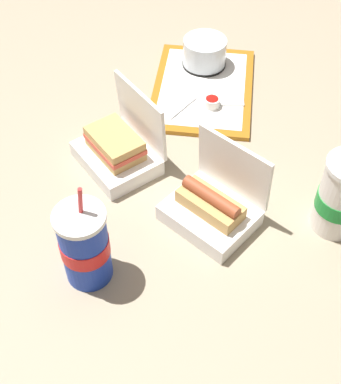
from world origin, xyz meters
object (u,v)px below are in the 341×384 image
(ketchup_cup, at_px, (212,102))
(soda_cup_right, at_px, (85,245))
(cake_container, at_px, (205,53))
(plastic_fork, at_px, (183,107))
(food_tray, at_px, (203,89))
(clamshell_hotdog_right, at_px, (213,206))
(clamshell_sandwich_corner, at_px, (119,149))

(ketchup_cup, xyz_separation_m, soda_cup_right, (-0.47, 0.31, 0.06))
(soda_cup_right, bearing_deg, cake_container, -25.62)
(cake_container, height_order, ketchup_cup, cake_container)
(ketchup_cup, relative_size, plastic_fork, 0.36)
(plastic_fork, xyz_separation_m, soda_cup_right, (-0.47, 0.23, 0.07))
(cake_container, xyz_separation_m, plastic_fork, (-0.18, 0.08, -0.03))
(food_tray, distance_m, soda_cup_right, 0.63)
(clamshell_hotdog_right, distance_m, clamshell_sandwich_corner, 0.27)
(ketchup_cup, relative_size, clamshell_hotdog_right, 0.17)
(food_tray, relative_size, cake_container, 3.47)
(food_tray, height_order, clamshell_sandwich_corner, clamshell_sandwich_corner)
(plastic_fork, bearing_deg, clamshell_hotdog_right, -132.53)
(ketchup_cup, distance_m, soda_cup_right, 0.56)
(food_tray, distance_m, cake_container, 0.11)
(plastic_fork, distance_m, soda_cup_right, 0.53)
(cake_container, height_order, plastic_fork, cake_container)
(ketchup_cup, height_order, soda_cup_right, soda_cup_right)
(cake_container, xyz_separation_m, soda_cup_right, (-0.65, 0.31, 0.04))
(clamshell_sandwich_corner, distance_m, soda_cup_right, 0.31)
(cake_container, relative_size, clamshell_hotdog_right, 0.52)
(plastic_fork, xyz_separation_m, clamshell_hotdog_right, (-0.36, -0.02, 0.03))
(ketchup_cup, height_order, clamshell_sandwich_corner, clamshell_sandwich_corner)
(clamshell_hotdog_right, xyz_separation_m, clamshell_sandwich_corner, (0.19, 0.19, 0.00))
(clamshell_hotdog_right, height_order, clamshell_sandwich_corner, clamshell_sandwich_corner)
(plastic_fork, bearing_deg, clamshell_sandwich_corner, 179.22)
(food_tray, relative_size, clamshell_hotdog_right, 1.81)
(food_tray, xyz_separation_m, clamshell_hotdog_right, (-0.44, 0.04, 0.03))
(food_tray, height_order, ketchup_cup, ketchup_cup)
(plastic_fork, xyz_separation_m, clamshell_sandwich_corner, (-0.17, 0.17, 0.03))
(plastic_fork, bearing_deg, soda_cup_right, -162.87)
(cake_container, height_order, clamshell_sandwich_corner, clamshell_sandwich_corner)
(ketchup_cup, xyz_separation_m, clamshell_hotdog_right, (-0.36, 0.05, 0.01))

